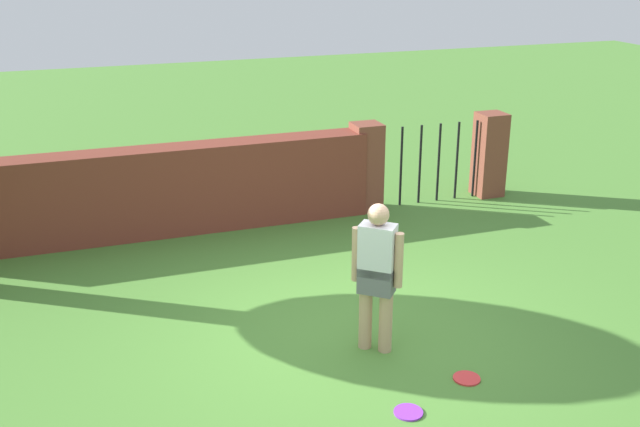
% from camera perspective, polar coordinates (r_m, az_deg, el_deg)
% --- Properties ---
extents(ground_plane, '(40.00, 40.00, 0.00)m').
position_cam_1_polar(ground_plane, '(8.40, 2.25, -9.11)').
color(ground_plane, '#4C8433').
extents(brick_wall, '(6.29, 0.50, 1.30)m').
position_cam_1_polar(brick_wall, '(11.17, -12.05, 1.62)').
color(brick_wall, brown).
rests_on(brick_wall, ground).
extents(person, '(0.43, 0.40, 1.62)m').
position_cam_1_polar(person, '(7.75, 4.30, -4.33)').
color(person, tan).
rests_on(person, ground).
extents(fence_gate, '(2.66, 0.44, 1.40)m').
position_cam_1_polar(fence_gate, '(12.42, 8.24, 3.96)').
color(fence_gate, brown).
rests_on(fence_gate, ground).
extents(frisbee_purple, '(0.27, 0.27, 0.02)m').
position_cam_1_polar(frisbee_purple, '(7.20, 6.66, -14.63)').
color(frisbee_purple, purple).
rests_on(frisbee_purple, ground).
extents(frisbee_red, '(0.27, 0.27, 0.02)m').
position_cam_1_polar(frisbee_red, '(7.76, 10.98, -12.08)').
color(frisbee_red, red).
rests_on(frisbee_red, ground).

